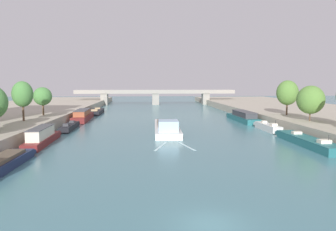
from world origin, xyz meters
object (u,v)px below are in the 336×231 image
(bridge_far, at_px, (156,95))
(moored_boat_left_near, at_px, (96,112))
(moored_boat_left_second, at_px, (70,127))
(moored_boat_right_far, at_px, (243,117))
(moored_boat_right_second, at_px, (307,141))
(tree_left_midway, at_px, (43,96))
(tree_right_past_mid, at_px, (287,93))
(moored_boat_left_far, at_px, (83,116))
(barge_midriver, at_px, (167,127))
(tree_right_by_lamp, at_px, (311,100))
(tree_left_end_of_row, at_px, (22,94))
(moored_boat_right_gap_after, at_px, (267,127))
(moored_boat_left_lone, at_px, (42,137))

(bridge_far, bearing_deg, moored_boat_left_near, -116.42)
(moored_boat_left_second, xyz_separation_m, moored_boat_right_far, (37.39, 10.77, 0.44))
(moored_boat_right_second, bearing_deg, tree_left_midway, 150.53)
(moored_boat_left_second, bearing_deg, tree_right_past_mid, 4.87)
(moored_boat_left_far, height_order, moored_boat_left_near, moored_boat_left_far)
(barge_midriver, xyz_separation_m, moored_boat_left_near, (-18.41, 35.68, -0.25))
(tree_left_midway, xyz_separation_m, tree_right_by_lamp, (51.17, -14.47, -0.16))
(tree_left_end_of_row, distance_m, tree_right_past_mid, 52.50)
(moored_boat_right_gap_after, xyz_separation_m, tree_left_midway, (-44.82, 11.11, 5.44))
(moored_boat_right_second, relative_size, moored_boat_right_gap_after, 1.57)
(tree_left_midway, bearing_deg, moored_boat_right_far, 4.25)
(moored_boat_right_far, height_order, tree_left_end_of_row, tree_left_end_of_row)
(moored_boat_left_far, bearing_deg, moored_boat_right_second, -40.58)
(moored_boat_left_near, relative_size, tree_right_by_lamp, 2.46)
(moored_boat_right_gap_after, height_order, tree_left_end_of_row, tree_left_end_of_row)
(moored_boat_left_far, distance_m, bridge_far, 57.98)
(tree_left_midway, xyz_separation_m, tree_right_past_mid, (51.94, -3.64, 0.77))
(barge_midriver, relative_size, tree_right_past_mid, 2.92)
(moored_boat_left_far, relative_size, moored_boat_right_far, 0.98)
(moored_boat_left_far, xyz_separation_m, moored_boat_right_second, (38.05, -32.60, -0.53))
(moored_boat_left_second, height_order, tree_left_end_of_row, tree_left_end_of_row)
(moored_boat_left_near, distance_m, moored_boat_right_gap_after, 51.73)
(moored_boat_left_lone, height_order, moored_boat_right_far, moored_boat_left_lone)
(moored_boat_right_far, bearing_deg, moored_boat_right_second, -89.59)
(tree_left_midway, relative_size, tree_right_past_mid, 0.80)
(barge_midriver, distance_m, moored_boat_left_far, 26.37)
(moored_boat_right_gap_after, relative_size, tree_right_past_mid, 1.35)
(moored_boat_left_far, relative_size, moored_boat_right_gap_after, 1.64)
(barge_midriver, bearing_deg, bridge_far, 89.88)
(moored_boat_left_near, bearing_deg, tree_right_past_mid, -32.27)
(moored_boat_left_lone, relative_size, tree_left_end_of_row, 1.89)
(tree_right_by_lamp, bearing_deg, moored_boat_right_gap_after, 152.04)
(moored_boat_left_near, xyz_separation_m, tree_right_past_mid, (44.62, -28.17, 6.27))
(moored_boat_left_near, relative_size, moored_boat_right_second, 1.00)
(barge_midriver, distance_m, moored_boat_right_far, 23.84)
(moored_boat_left_lone, height_order, moored_boat_right_second, moored_boat_left_lone)
(moored_boat_left_lone, relative_size, tree_right_by_lamp, 2.12)
(tree_right_by_lamp, bearing_deg, moored_boat_right_second, -119.98)
(tree_right_past_mid, bearing_deg, moored_boat_right_gap_after, -133.66)
(moored_boat_left_lone, bearing_deg, tree_right_by_lamp, 9.43)
(tree_left_midway, distance_m, tree_right_by_lamp, 53.18)
(tree_left_midway, xyz_separation_m, bridge_far, (25.89, 61.91, -2.10))
(moored_boat_left_second, height_order, tree_left_midway, tree_left_midway)
(moored_boat_right_second, distance_m, moored_boat_right_far, 28.69)
(moored_boat_left_lone, xyz_separation_m, tree_right_past_mid, (45.15, 18.20, 5.79))
(barge_midriver, bearing_deg, moored_boat_right_gap_after, 0.13)
(moored_boat_left_lone, bearing_deg, barge_midriver, 29.46)
(moored_boat_left_near, bearing_deg, tree_left_end_of_row, -102.04)
(moored_boat_left_second, height_order, moored_boat_right_gap_after, moored_boat_right_gap_after)
(moored_boat_left_near, bearing_deg, barge_midriver, -62.71)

